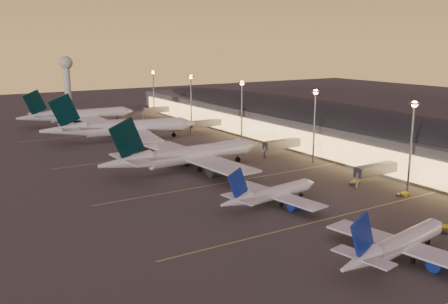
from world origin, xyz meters
TOP-DOWN VIEW (x-y plane):
  - ground at (0.00, 0.00)m, footprint 700.00×700.00m
  - airliner_narrow_south at (-5.16, -29.71)m, footprint 36.24×32.72m
  - airliner_narrow_north at (-5.13, 10.46)m, footprint 33.59×30.24m
  - airliner_wide_near at (-6.56, 54.37)m, footprint 61.43×56.08m
  - airliner_wide_mid at (-6.39, 114.18)m, footprint 66.95×61.63m
  - airliner_wide_far at (-10.17, 166.20)m, footprint 60.06×54.55m
  - terminal_building at (61.84, 72.47)m, footprint 56.35×255.00m
  - light_masts at (36.00, 65.00)m, footprint 2.20×217.20m
  - radar_tower at (10.00, 260.00)m, footprint 9.00×9.00m
  - lane_markings at (0.00, 40.00)m, footprint 90.00×180.36m
  - baggage_tug_b at (16.84, -25.23)m, footprint 4.10×2.97m
  - baggage_tug_c at (28.39, 12.98)m, footprint 3.80×2.14m
  - baggage_tug_d at (30.89, -2.49)m, footprint 3.49×2.16m

SIDE VIEW (x-z plane):
  - ground at x=0.00m, z-range 0.00..0.00m
  - lane_markings at x=0.00m, z-range 0.01..0.01m
  - baggage_tug_d at x=30.89m, z-range -0.04..0.93m
  - baggage_tug_c at x=28.39m, z-range -0.05..1.02m
  - baggage_tug_b at x=16.84m, z-range -0.05..1.09m
  - airliner_narrow_north at x=-5.13m, z-range -2.90..9.10m
  - airliner_narrow_south at x=-5.16m, z-range -3.13..9.83m
  - airliner_wide_far at x=-10.17m, z-range -4.67..14.59m
  - airliner_wide_near at x=-6.56m, z-range -4.77..14.89m
  - airliner_wide_mid at x=-6.39m, z-range -5.20..16.25m
  - terminal_building at x=61.84m, z-range 0.05..17.51m
  - light_masts at x=36.00m, z-range 4.60..30.50m
  - radar_tower at x=10.00m, z-range 5.62..38.12m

